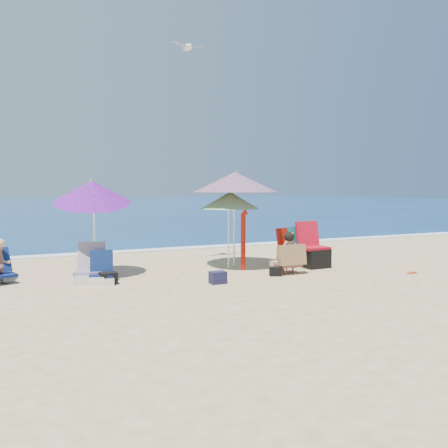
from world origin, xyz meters
name	(u,v)px	position (x,y,z in m)	size (l,w,h in m)	color
ground	(257,280)	(0.00, 0.00, 0.00)	(120.00, 120.00, 0.00)	#D8BC84
sea	(67,205)	(0.00, 45.00, -0.05)	(120.00, 80.00, 0.12)	navy
foam	(179,249)	(0.00, 5.10, 0.02)	(120.00, 0.50, 0.04)	white
umbrella_turquoise	(235,182)	(0.28, 1.64, 2.04)	(2.34, 2.34, 2.32)	white
umbrella_striped	(230,200)	(0.07, 1.49, 1.61)	(1.71, 1.71, 1.85)	white
umbrella_blue	(92,192)	(-3.03, 1.80, 1.82)	(1.86, 1.92, 2.23)	white
furled_umbrella	(243,236)	(0.22, 1.07, 0.81)	(0.23, 0.37, 1.47)	#A1160B
chair_navy	(102,275)	(-3.00, 0.91, 0.17)	(0.55, 0.68, 0.64)	#0B1641
chair_rainbow	(91,272)	(-3.19, 1.12, 0.21)	(0.73, 0.95, 0.79)	#C9474B
camp_chair_left	(313,254)	(1.95, 0.78, 0.33)	(0.65, 0.67, 1.09)	#A80C1B
camp_chair_right	(291,251)	(1.59, 1.21, 0.35)	(0.68, 0.74, 0.97)	red
person_center	(290,253)	(0.99, 0.30, 0.46)	(0.65, 0.54, 0.94)	#AA7366
person_left	(0,264)	(-4.84, 1.74, 0.40)	(0.65, 0.83, 0.87)	tan
bag_navy_a	(218,277)	(-0.88, 0.00, 0.12)	(0.33, 0.24, 0.24)	#1C1B3B
bag_black_a	(108,278)	(-2.89, 0.81, 0.12)	(0.35, 0.27, 0.24)	black
bag_tan	(277,266)	(0.87, 0.65, 0.12)	(0.28, 0.20, 0.24)	tan
bag_black_b	(275,271)	(0.57, 0.21, 0.10)	(0.30, 0.26, 0.19)	black
orange_item	(412,273)	(3.50, -0.79, 0.02)	(0.25, 0.16, 0.03)	red
seagull	(188,47)	(-0.54, 2.66, 5.37)	(0.86, 0.41, 0.15)	white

